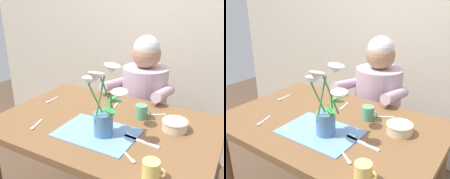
# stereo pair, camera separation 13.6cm
# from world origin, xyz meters

# --- Properties ---
(wood_panel_backdrop) EXTENTS (4.00, 0.10, 2.50)m
(wood_panel_backdrop) POSITION_xyz_m (0.00, 1.05, 1.25)
(wood_panel_backdrop) COLOR beige
(wood_panel_backdrop) RESTS_ON ground_plane
(dining_table) EXTENTS (1.20, 0.80, 0.74)m
(dining_table) POSITION_xyz_m (0.00, 0.00, 0.64)
(dining_table) COLOR brown
(dining_table) RESTS_ON ground_plane
(seated_person) EXTENTS (0.45, 0.47, 1.14)m
(seated_person) POSITION_xyz_m (-0.01, 0.62, 0.56)
(seated_person) COLOR #4C4C56
(seated_person) RESTS_ON ground_plane
(striped_placemat) EXTENTS (0.40, 0.28, 0.00)m
(striped_placemat) POSITION_xyz_m (0.03, -0.12, 0.74)
(striped_placemat) COLOR #6B93D1
(striped_placemat) RESTS_ON dining_table
(flower_vase) EXTENTS (0.26, 0.23, 0.35)m
(flower_vase) POSITION_xyz_m (0.07, -0.12, 0.91)
(flower_vase) COLOR teal
(flower_vase) RESTS_ON dining_table
(ceramic_bowl) EXTENTS (0.14, 0.14, 0.06)m
(ceramic_bowl) POSITION_xyz_m (0.36, 0.11, 0.77)
(ceramic_bowl) COLOR beige
(ceramic_bowl) RESTS_ON dining_table
(dinner_knife) EXTENTS (0.19, 0.04, 0.00)m
(dinner_knife) POSITION_xyz_m (0.26, -0.08, 0.74)
(dinner_knife) COLOR silver
(dinner_knife) RESTS_ON dining_table
(ceramic_mug) EXTENTS (0.09, 0.07, 0.08)m
(ceramic_mug) POSITION_xyz_m (0.39, -0.31, 0.78)
(ceramic_mug) COLOR #E5C666
(ceramic_mug) RESTS_ON dining_table
(coffee_cup) EXTENTS (0.09, 0.07, 0.08)m
(coffee_cup) POSITION_xyz_m (0.16, 0.15, 0.78)
(coffee_cup) COLOR #569970
(coffee_cup) RESTS_ON dining_table
(spoon_0) EXTENTS (0.05, 0.12, 0.01)m
(spoon_0) POSITION_xyz_m (-0.30, -0.22, 0.74)
(spoon_0) COLOR silver
(spoon_0) RESTS_ON dining_table
(spoon_1) EXTENTS (0.11, 0.08, 0.01)m
(spoon_1) POSITION_xyz_m (0.26, -0.23, 0.74)
(spoon_1) COLOR silver
(spoon_1) RESTS_ON dining_table
(spoon_2) EXTENTS (0.02, 0.12, 0.01)m
(spoon_2) POSITION_xyz_m (-0.46, 0.08, 0.74)
(spoon_2) COLOR silver
(spoon_2) RESTS_ON dining_table
(spoon_3) EXTENTS (0.03, 0.12, 0.01)m
(spoon_3) POSITION_xyz_m (-0.05, 0.20, 0.74)
(spoon_3) COLOR silver
(spoon_3) RESTS_ON dining_table
(spoon_4) EXTENTS (0.11, 0.08, 0.01)m
(spoon_4) POSITION_xyz_m (0.20, 0.21, 0.74)
(spoon_4) COLOR silver
(spoon_4) RESTS_ON dining_table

